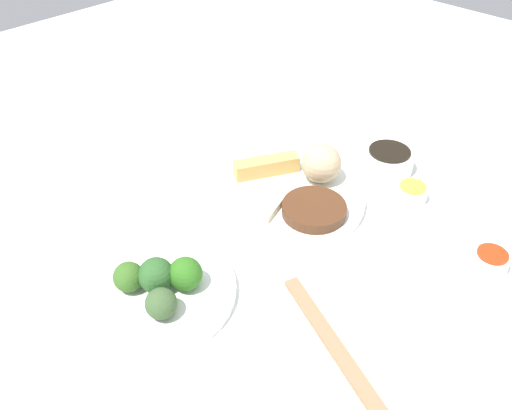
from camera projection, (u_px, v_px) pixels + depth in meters
name	position (u px, v px, depth m)	size (l,w,h in m)	color
tabletop	(293.00, 204.00, 0.89)	(2.20, 2.20, 0.02)	white
main_plate	(289.00, 196.00, 0.88)	(0.26, 0.26, 0.02)	white
rice_scoop	(321.00, 163.00, 0.89)	(0.07, 0.07, 0.07)	tan
spring_roll	(266.00, 166.00, 0.91)	(0.11, 0.03, 0.03)	#D9A856
crab_rangoon_wonton	(256.00, 204.00, 0.85)	(0.07, 0.06, 0.01)	beige
stir_fry_heap	(314.00, 209.00, 0.83)	(0.10, 0.10, 0.02)	#502D19
broccoli_plate	(159.00, 291.00, 0.72)	(0.21, 0.21, 0.01)	white
broccoli_floret_0	(156.00, 275.00, 0.70)	(0.05, 0.05, 0.05)	#2D5A28
broccoli_floret_1	(161.00, 304.00, 0.67)	(0.04, 0.04, 0.04)	#3C5830
broccoli_floret_2	(129.00, 277.00, 0.70)	(0.04, 0.04, 0.04)	#376322
broccoli_floret_3	(185.00, 274.00, 0.70)	(0.05, 0.05, 0.05)	#2F6C1D
soy_sauce_bowl	(388.00, 161.00, 0.95)	(0.09, 0.09, 0.04)	white
soy_sauce_bowl_liquid	(390.00, 151.00, 0.93)	(0.07, 0.07, 0.00)	black
sauce_ramekin_sweet_and_sour	(490.00, 261.00, 0.76)	(0.05, 0.05, 0.02)	white
sauce_ramekin_sweet_and_sour_liquid	(493.00, 254.00, 0.75)	(0.04, 0.04, 0.00)	red
sauce_ramekin_hot_mustard	(411.00, 193.00, 0.88)	(0.05, 0.05, 0.02)	white
sauce_ramekin_hot_mustard_liquid	(413.00, 186.00, 0.87)	(0.04, 0.04, 0.00)	gold
chopsticks_pair	(333.00, 343.00, 0.66)	(0.23, 0.02, 0.01)	#AB7450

